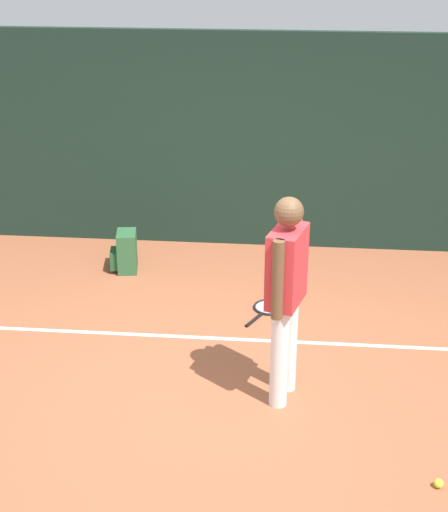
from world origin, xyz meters
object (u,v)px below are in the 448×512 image
object	(u,v)px
backpack	(126,252)
tennis_player	(286,289)
tennis_ball_near_player	(439,483)
tennis_racket	(268,308)

from	to	relation	value
backpack	tennis_player	bearing A→B (deg)	29.56
backpack	tennis_ball_near_player	xyz separation A→B (m)	(2.82, -3.20, -0.18)
tennis_racket	tennis_ball_near_player	size ratio (longest dim) A/B	9.49
tennis_racket	backpack	size ratio (longest dim) A/B	1.42
tennis_racket	tennis_ball_near_player	bearing A→B (deg)	-125.75
tennis_player	tennis_racket	bearing A→B (deg)	22.86
tennis_racket	tennis_player	bearing A→B (deg)	-146.21
tennis_player	tennis_ball_near_player	xyz separation A→B (m)	(1.09, -0.99, -0.93)
tennis_player	tennis_racket	xyz separation A→B (m)	(-0.17, 1.45, -0.95)
tennis_player	backpack	bearing A→B (deg)	54.24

